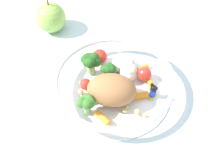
# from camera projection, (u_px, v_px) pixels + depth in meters

# --- Properties ---
(ground_plane) EXTENTS (2.40, 2.40, 0.00)m
(ground_plane) POSITION_uv_depth(u_px,v_px,m) (115.00, 87.00, 0.63)
(ground_plane) COLOR silver
(food_container) EXTENTS (0.24, 0.24, 0.07)m
(food_container) POSITION_uv_depth(u_px,v_px,m) (112.00, 81.00, 0.60)
(food_container) COLOR white
(food_container) RESTS_ON ground_plane
(loose_apple) EXTENTS (0.07, 0.07, 0.09)m
(loose_apple) POSITION_uv_depth(u_px,v_px,m) (51.00, 17.00, 0.72)
(loose_apple) COLOR #8CB74C
(loose_apple) RESTS_ON ground_plane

